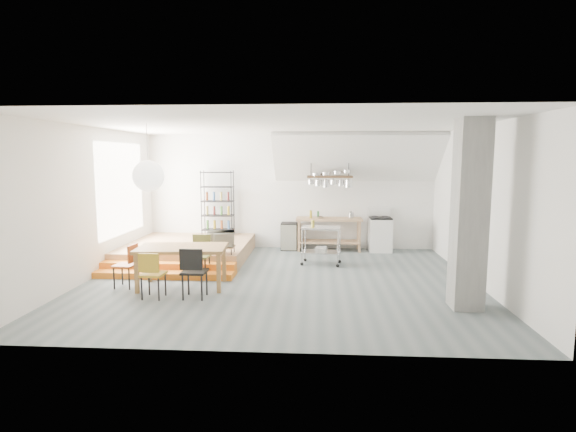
# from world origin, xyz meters

# --- Properties ---
(floor) EXTENTS (8.00, 8.00, 0.00)m
(floor) POSITION_xyz_m (0.00, 0.00, 0.00)
(floor) COLOR #576264
(floor) RESTS_ON ground
(wall_back) EXTENTS (8.00, 0.04, 3.20)m
(wall_back) POSITION_xyz_m (0.00, 3.50, 1.60)
(wall_back) COLOR silver
(wall_back) RESTS_ON ground
(wall_left) EXTENTS (0.04, 7.00, 3.20)m
(wall_left) POSITION_xyz_m (-4.00, 0.00, 1.60)
(wall_left) COLOR silver
(wall_left) RESTS_ON ground
(wall_right) EXTENTS (0.04, 7.00, 3.20)m
(wall_right) POSITION_xyz_m (4.00, 0.00, 1.60)
(wall_right) COLOR silver
(wall_right) RESTS_ON ground
(ceiling) EXTENTS (8.00, 7.00, 0.02)m
(ceiling) POSITION_xyz_m (0.00, 0.00, 3.20)
(ceiling) COLOR white
(ceiling) RESTS_ON wall_back
(slope_ceiling) EXTENTS (4.40, 1.44, 1.32)m
(slope_ceiling) POSITION_xyz_m (1.80, 2.90, 2.55)
(slope_ceiling) COLOR white
(slope_ceiling) RESTS_ON wall_back
(window_pane) EXTENTS (0.02, 2.50, 2.20)m
(window_pane) POSITION_xyz_m (-3.98, 1.50, 1.80)
(window_pane) COLOR white
(window_pane) RESTS_ON wall_left
(platform) EXTENTS (3.00, 3.00, 0.40)m
(platform) POSITION_xyz_m (-2.50, 2.00, 0.20)
(platform) COLOR #9E784F
(platform) RESTS_ON ground
(step_lower) EXTENTS (3.00, 0.35, 0.13)m
(step_lower) POSITION_xyz_m (-2.50, 0.05, 0.07)
(step_lower) COLOR orange
(step_lower) RESTS_ON ground
(step_upper) EXTENTS (3.00, 0.35, 0.27)m
(step_upper) POSITION_xyz_m (-2.50, 0.40, 0.13)
(step_upper) COLOR orange
(step_upper) RESTS_ON ground
(concrete_column) EXTENTS (0.50, 0.50, 3.20)m
(concrete_column) POSITION_xyz_m (3.30, -1.50, 1.60)
(concrete_column) COLOR slate
(concrete_column) RESTS_ON ground
(kitchen_counter) EXTENTS (1.80, 0.60, 0.91)m
(kitchen_counter) POSITION_xyz_m (1.10, 3.15, 0.63)
(kitchen_counter) COLOR #9E784F
(kitchen_counter) RESTS_ON ground
(stove) EXTENTS (0.60, 0.60, 1.18)m
(stove) POSITION_xyz_m (2.50, 3.16, 0.48)
(stove) COLOR white
(stove) RESTS_ON ground
(pot_rack) EXTENTS (1.20, 0.50, 1.43)m
(pot_rack) POSITION_xyz_m (1.13, 2.92, 1.98)
(pot_rack) COLOR #402A19
(pot_rack) RESTS_ON ceiling
(wire_shelving) EXTENTS (0.88, 0.38, 1.80)m
(wire_shelving) POSITION_xyz_m (-2.00, 3.20, 1.33)
(wire_shelving) COLOR black
(wire_shelving) RESTS_ON platform
(microwave_shelf) EXTENTS (0.60, 0.40, 0.16)m
(microwave_shelf) POSITION_xyz_m (-1.40, 0.75, 0.55)
(microwave_shelf) COLOR #9E784F
(microwave_shelf) RESTS_ON platform
(paper_lantern) EXTENTS (0.60, 0.60, 0.60)m
(paper_lantern) POSITION_xyz_m (-2.49, -0.63, 2.20)
(paper_lantern) COLOR white
(paper_lantern) RESTS_ON ceiling
(dining_table) EXTENTS (1.79, 1.10, 0.82)m
(dining_table) POSITION_xyz_m (-1.89, -0.59, 0.73)
(dining_table) COLOR olive
(dining_table) RESTS_ON ground
(chair_mustard) EXTENTS (0.42, 0.42, 0.87)m
(chair_mustard) POSITION_xyz_m (-2.21, -1.38, 0.52)
(chair_mustard) COLOR #BB9120
(chair_mustard) RESTS_ON ground
(chair_black) EXTENTS (0.44, 0.44, 0.95)m
(chair_black) POSITION_xyz_m (-1.46, -1.33, 0.57)
(chair_black) COLOR black
(chair_black) RESTS_ON ground
(chair_olive) EXTENTS (0.43, 0.43, 0.90)m
(chair_olive) POSITION_xyz_m (-1.73, 0.20, 0.54)
(chair_olive) COLOR olive
(chair_olive) RESTS_ON ground
(chair_red) EXTENTS (0.43, 0.43, 0.86)m
(chair_red) POSITION_xyz_m (-2.94, -0.68, 0.52)
(chair_red) COLOR #BD4C1B
(chair_red) RESTS_ON ground
(rolling_cart) EXTENTS (0.99, 0.65, 0.91)m
(rolling_cart) POSITION_xyz_m (0.87, 1.50, 0.59)
(rolling_cart) COLOR silver
(rolling_cart) RESTS_ON ground
(mini_fridge) EXTENTS (0.45, 0.45, 0.76)m
(mini_fridge) POSITION_xyz_m (0.00, 3.20, 0.38)
(mini_fridge) COLOR black
(mini_fridge) RESTS_ON ground
(microwave) EXTENTS (0.67, 0.51, 0.34)m
(microwave) POSITION_xyz_m (-1.40, 0.75, 0.73)
(microwave) COLOR beige
(microwave) RESTS_ON microwave_shelf
(bowl) EXTENTS (0.23, 0.23, 0.05)m
(bowl) POSITION_xyz_m (0.86, 3.10, 0.93)
(bowl) COLOR silver
(bowl) RESTS_ON kitchen_counter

